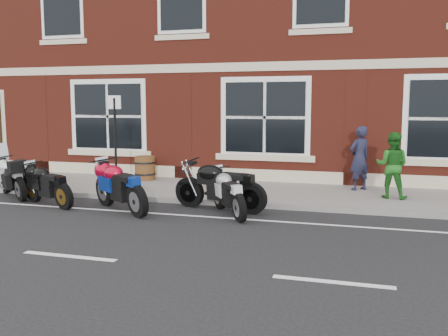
{
  "coord_description": "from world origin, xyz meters",
  "views": [
    {
      "loc": [
        4.41,
        -9.5,
        2.34
      ],
      "look_at": [
        1.14,
        1.6,
        0.86
      ],
      "focal_mm": 40.0,
      "sensor_mm": 36.0,
      "label": 1
    }
  ],
  "objects_px": {
    "pedestrian_right": "(392,165)",
    "barrel_planter": "(145,168)",
    "moto_sport_red": "(121,185)",
    "pedestrian_left": "(359,158)",
    "moto_touring_silver": "(12,176)",
    "moto_sport_silver": "(229,191)",
    "moto_naked_black": "(218,184)",
    "parking_sign": "(115,135)",
    "moto_sport_black": "(48,183)"
  },
  "relations": [
    {
      "from": "moto_touring_silver",
      "to": "moto_sport_silver",
      "type": "height_order",
      "value": "moto_touring_silver"
    },
    {
      "from": "moto_touring_silver",
      "to": "barrel_planter",
      "type": "bearing_deg",
      "value": -3.39
    },
    {
      "from": "moto_sport_silver",
      "to": "pedestrian_left",
      "type": "distance_m",
      "value": 4.18
    },
    {
      "from": "pedestrian_left",
      "to": "moto_sport_silver",
      "type": "bearing_deg",
      "value": 9.67
    },
    {
      "from": "moto_sport_red",
      "to": "pedestrian_right",
      "type": "distance_m",
      "value": 6.33
    },
    {
      "from": "barrel_planter",
      "to": "parking_sign",
      "type": "relative_size",
      "value": 0.29
    },
    {
      "from": "pedestrian_right",
      "to": "parking_sign",
      "type": "bearing_deg",
      "value": 17.25
    },
    {
      "from": "moto_touring_silver",
      "to": "pedestrian_left",
      "type": "xyz_separation_m",
      "value": [
        8.44,
        2.83,
        0.41
      ]
    },
    {
      "from": "moto_sport_red",
      "to": "moto_sport_black",
      "type": "bearing_deg",
      "value": 123.06
    },
    {
      "from": "pedestrian_left",
      "to": "barrel_planter",
      "type": "relative_size",
      "value": 2.38
    },
    {
      "from": "barrel_planter",
      "to": "parking_sign",
      "type": "height_order",
      "value": "parking_sign"
    },
    {
      "from": "moto_touring_silver",
      "to": "pedestrian_right",
      "type": "distance_m",
      "value": 9.41
    },
    {
      "from": "moto_touring_silver",
      "to": "moto_naked_black",
      "type": "height_order",
      "value": "moto_touring_silver"
    },
    {
      "from": "moto_touring_silver",
      "to": "moto_sport_black",
      "type": "xyz_separation_m",
      "value": [
        1.51,
        -0.65,
        -0.03
      ]
    },
    {
      "from": "moto_sport_red",
      "to": "parking_sign",
      "type": "height_order",
      "value": "parking_sign"
    },
    {
      "from": "moto_sport_black",
      "to": "parking_sign",
      "type": "height_order",
      "value": "parking_sign"
    },
    {
      "from": "moto_sport_black",
      "to": "pedestrian_right",
      "type": "xyz_separation_m",
      "value": [
        7.7,
        2.52,
        0.39
      ]
    },
    {
      "from": "moto_touring_silver",
      "to": "pedestrian_left",
      "type": "relative_size",
      "value": 1.03
    },
    {
      "from": "barrel_planter",
      "to": "parking_sign",
      "type": "xyz_separation_m",
      "value": [
        -0.05,
        -1.66,
        1.06
      ]
    },
    {
      "from": "moto_sport_black",
      "to": "moto_sport_silver",
      "type": "height_order",
      "value": "moto_sport_black"
    },
    {
      "from": "parking_sign",
      "to": "barrel_planter",
      "type": "bearing_deg",
      "value": 78.74
    },
    {
      "from": "moto_sport_black",
      "to": "pedestrian_left",
      "type": "bearing_deg",
      "value": -38.45
    },
    {
      "from": "moto_sport_silver",
      "to": "pedestrian_left",
      "type": "xyz_separation_m",
      "value": [
        2.59,
        3.26,
        0.45
      ]
    },
    {
      "from": "moto_naked_black",
      "to": "parking_sign",
      "type": "relative_size",
      "value": 0.92
    },
    {
      "from": "moto_sport_red",
      "to": "moto_sport_silver",
      "type": "distance_m",
      "value": 2.43
    },
    {
      "from": "pedestrian_right",
      "to": "barrel_planter",
      "type": "height_order",
      "value": "pedestrian_right"
    },
    {
      "from": "moto_touring_silver",
      "to": "moto_sport_silver",
      "type": "relative_size",
      "value": 1.02
    },
    {
      "from": "pedestrian_right",
      "to": "moto_touring_silver",
      "type": "bearing_deg",
      "value": 23.32
    },
    {
      "from": "moto_sport_silver",
      "to": "parking_sign",
      "type": "height_order",
      "value": "parking_sign"
    },
    {
      "from": "pedestrian_left",
      "to": "pedestrian_right",
      "type": "height_order",
      "value": "pedestrian_left"
    },
    {
      "from": "barrel_planter",
      "to": "moto_sport_black",
      "type": "bearing_deg",
      "value": -103.06
    },
    {
      "from": "pedestrian_right",
      "to": "moto_sport_red",
      "type": "bearing_deg",
      "value": 36.12
    },
    {
      "from": "moto_sport_black",
      "to": "barrel_planter",
      "type": "bearing_deg",
      "value": 11.82
    },
    {
      "from": "moto_sport_red",
      "to": "barrel_planter",
      "type": "xyz_separation_m",
      "value": [
        -1.12,
        3.6,
        -0.11
      ]
    },
    {
      "from": "moto_sport_black",
      "to": "moto_sport_silver",
      "type": "distance_m",
      "value": 4.35
    },
    {
      "from": "pedestrian_left",
      "to": "pedestrian_right",
      "type": "bearing_deg",
      "value": 86.93
    },
    {
      "from": "moto_sport_silver",
      "to": "pedestrian_right",
      "type": "height_order",
      "value": "pedestrian_right"
    },
    {
      "from": "barrel_planter",
      "to": "parking_sign",
      "type": "distance_m",
      "value": 1.97
    },
    {
      "from": "moto_naked_black",
      "to": "parking_sign",
      "type": "distance_m",
      "value": 3.58
    },
    {
      "from": "pedestrian_left",
      "to": "barrel_planter",
      "type": "distance_m",
      "value": 6.13
    },
    {
      "from": "pedestrian_left",
      "to": "pedestrian_right",
      "type": "distance_m",
      "value": 1.23
    },
    {
      "from": "moto_sport_black",
      "to": "pedestrian_left",
      "type": "xyz_separation_m",
      "value": [
        6.93,
        3.48,
        0.44
      ]
    },
    {
      "from": "moto_naked_black",
      "to": "pedestrian_right",
      "type": "bearing_deg",
      "value": -49.75
    },
    {
      "from": "moto_sport_red",
      "to": "pedestrian_left",
      "type": "height_order",
      "value": "pedestrian_left"
    },
    {
      "from": "moto_sport_silver",
      "to": "moto_sport_red",
      "type": "bearing_deg",
      "value": 153.22
    },
    {
      "from": "moto_touring_silver",
      "to": "moto_naked_black",
      "type": "relative_size",
      "value": 0.77
    },
    {
      "from": "moto_sport_black",
      "to": "moto_sport_red",
      "type": "bearing_deg",
      "value": -67.54
    },
    {
      "from": "pedestrian_left",
      "to": "parking_sign",
      "type": "distance_m",
      "value": 6.39
    },
    {
      "from": "moto_sport_black",
      "to": "moto_naked_black",
      "type": "relative_size",
      "value": 0.82
    },
    {
      "from": "pedestrian_left",
      "to": "parking_sign",
      "type": "xyz_separation_m",
      "value": [
        -6.16,
        -1.62,
        0.58
      ]
    }
  ]
}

